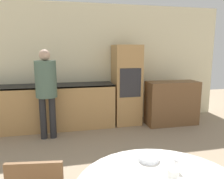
{
  "coord_description": "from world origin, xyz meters",
  "views": [
    {
      "loc": [
        -0.61,
        0.27,
        1.61
      ],
      "look_at": [
        -0.01,
        2.92,
        1.12
      ],
      "focal_mm": 35.0,
      "sensor_mm": 36.0,
      "label": 1
    }
  ],
  "objects_px": {
    "sideboard": "(172,103)",
    "bowl_near": "(148,158)",
    "cup": "(173,175)",
    "oven_unit": "(126,85)",
    "person_standing": "(46,85)"
  },
  "relations": [
    {
      "from": "sideboard",
      "to": "bowl_near",
      "type": "bearing_deg",
      "value": -121.34
    },
    {
      "from": "sideboard",
      "to": "person_standing",
      "type": "height_order",
      "value": "person_standing"
    },
    {
      "from": "bowl_near",
      "to": "cup",
      "type": "bearing_deg",
      "value": -78.3
    },
    {
      "from": "cup",
      "to": "person_standing",
      "type": "bearing_deg",
      "value": 109.16
    },
    {
      "from": "oven_unit",
      "to": "cup",
      "type": "relative_size",
      "value": 22.18
    },
    {
      "from": "oven_unit",
      "to": "person_standing",
      "type": "bearing_deg",
      "value": -162.06
    },
    {
      "from": "sideboard",
      "to": "person_standing",
      "type": "xyz_separation_m",
      "value": [
        -2.59,
        -0.22,
        0.53
      ]
    },
    {
      "from": "bowl_near",
      "to": "sideboard",
      "type": "bearing_deg",
      "value": 58.66
    },
    {
      "from": "person_standing",
      "to": "oven_unit",
      "type": "bearing_deg",
      "value": 17.94
    },
    {
      "from": "oven_unit",
      "to": "bowl_near",
      "type": "distance_m",
      "value": 3.15
    },
    {
      "from": "oven_unit",
      "to": "person_standing",
      "type": "xyz_separation_m",
      "value": [
        -1.65,
        -0.53,
        0.14
      ]
    },
    {
      "from": "sideboard",
      "to": "bowl_near",
      "type": "distance_m",
      "value": 3.23
    },
    {
      "from": "cup",
      "to": "bowl_near",
      "type": "relative_size",
      "value": 0.46
    },
    {
      "from": "oven_unit",
      "to": "sideboard",
      "type": "distance_m",
      "value": 1.07
    },
    {
      "from": "person_standing",
      "to": "bowl_near",
      "type": "bearing_deg",
      "value": -70.03
    }
  ]
}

